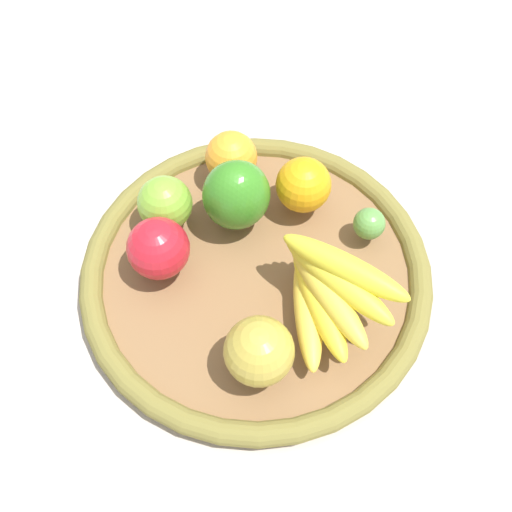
% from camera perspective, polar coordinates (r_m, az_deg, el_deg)
% --- Properties ---
extents(ground_plane, '(2.40, 2.40, 0.00)m').
position_cam_1_polar(ground_plane, '(0.76, 0.00, -2.22)').
color(ground_plane, '#B9ADA2').
rests_on(ground_plane, ground).
extents(basket, '(0.44, 0.44, 0.04)m').
position_cam_1_polar(basket, '(0.75, 0.00, -1.58)').
color(basket, brown).
rests_on(basket, ground_plane).
extents(apple_2, '(0.10, 0.10, 0.07)m').
position_cam_1_polar(apple_2, '(0.71, -9.28, 0.72)').
color(apple_2, red).
rests_on(apple_2, basket).
extents(bell_pepper, '(0.11, 0.11, 0.10)m').
position_cam_1_polar(bell_pepper, '(0.73, -1.88, 5.80)').
color(bell_pepper, '#378021').
rests_on(bell_pepper, basket).
extents(orange_1, '(0.10, 0.10, 0.07)m').
position_cam_1_polar(orange_1, '(0.76, 4.53, 6.76)').
color(orange_1, orange).
rests_on(orange_1, basket).
extents(banana_bunch, '(0.16, 0.15, 0.09)m').
position_cam_1_polar(banana_bunch, '(0.67, 6.79, -3.27)').
color(banana_bunch, yellow).
rests_on(banana_bunch, basket).
extents(apple_0, '(0.08, 0.08, 0.07)m').
position_cam_1_polar(apple_0, '(0.75, -8.66, 4.99)').
color(apple_0, '#7AB034').
rests_on(apple_0, basket).
extents(apple_1, '(0.11, 0.11, 0.08)m').
position_cam_1_polar(apple_1, '(0.64, 0.30, -9.04)').
color(apple_1, '#B19A3A').
rests_on(apple_1, basket).
extents(orange_0, '(0.10, 0.10, 0.07)m').
position_cam_1_polar(orange_0, '(0.79, -2.37, 9.38)').
color(orange_0, orange).
rests_on(orange_0, basket).
extents(lime_0, '(0.06, 0.06, 0.04)m').
position_cam_1_polar(lime_0, '(0.75, 10.72, 3.04)').
color(lime_0, '#5B9644').
rests_on(lime_0, basket).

